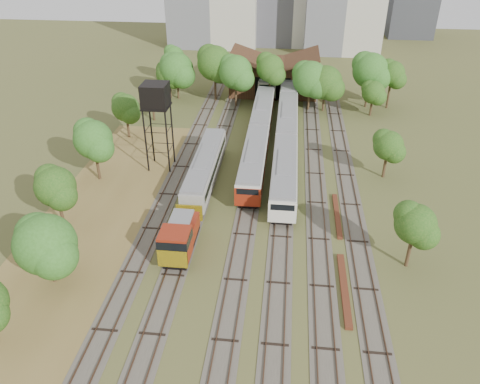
# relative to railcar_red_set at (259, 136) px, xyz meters

# --- Properties ---
(ground) EXTENTS (240.00, 240.00, 0.00)m
(ground) POSITION_rel_railcar_red_set_xyz_m (2.00, -32.05, -1.98)
(ground) COLOR #475123
(ground) RESTS_ON ground
(dry_grass_patch) EXTENTS (14.00, 60.00, 0.04)m
(dry_grass_patch) POSITION_rel_railcar_red_set_xyz_m (-16.00, -24.05, -1.96)
(dry_grass_patch) COLOR brown
(dry_grass_patch) RESTS_ON ground
(tracks) EXTENTS (24.60, 80.00, 0.19)m
(tracks) POSITION_rel_railcar_red_set_xyz_m (1.33, -7.05, -1.94)
(tracks) COLOR #4C473D
(tracks) RESTS_ON ground
(railcar_red_set) EXTENTS (3.03, 34.57, 3.74)m
(railcar_red_set) POSITION_rel_railcar_red_set_xyz_m (0.00, 0.00, 0.00)
(railcar_red_set) COLOR black
(railcar_red_set) RESTS_ON ground
(railcar_green_set) EXTENTS (3.08, 52.07, 3.81)m
(railcar_green_set) POSITION_rel_railcar_red_set_xyz_m (4.00, 5.85, 0.04)
(railcar_green_set) COLOR black
(railcar_green_set) RESTS_ON ground
(railcar_rear) EXTENTS (3.23, 16.08, 4.00)m
(railcar_rear) POSITION_rel_railcar_red_set_xyz_m (0.00, 27.25, 0.14)
(railcar_rear) COLOR black
(railcar_rear) RESTS_ON ground
(shunter_locomotive) EXTENTS (2.90, 8.10, 3.80)m
(shunter_locomotive) POSITION_rel_railcar_red_set_xyz_m (-6.00, -25.43, -0.14)
(shunter_locomotive) COLOR black
(shunter_locomotive) RESTS_ON ground
(old_grey_coach) EXTENTS (2.85, 18.00, 3.52)m
(old_grey_coach) POSITION_rel_railcar_red_set_xyz_m (-6.00, -10.50, -0.06)
(old_grey_coach) COLOR black
(old_grey_coach) RESTS_ON ground
(water_tower) EXTENTS (3.33, 3.33, 11.50)m
(water_tower) POSITION_rel_railcar_red_set_xyz_m (-12.58, -7.18, 7.72)
(water_tower) COLOR black
(water_tower) RESTS_ON ground
(rail_pile_near) EXTENTS (0.65, 9.69, 0.32)m
(rail_pile_near) POSITION_rel_railcar_red_set_xyz_m (10.00, -29.13, -1.82)
(rail_pile_near) COLOR #5E2D1B
(rail_pile_near) RESTS_ON ground
(rail_pile_far) EXTENTS (0.56, 8.91, 0.29)m
(rail_pile_far) POSITION_rel_railcar_red_set_xyz_m (10.20, -16.97, -1.83)
(rail_pile_far) COLOR #5E2D1B
(rail_pile_far) RESTS_ON ground
(maintenance_shed) EXTENTS (16.45, 11.55, 7.58)m
(maintenance_shed) POSITION_rel_railcar_red_set_xyz_m (1.00, 25.93, 0.94)
(maintenance_shed) COLOR #3B2015
(maintenance_shed) RESTS_ON ground
(tree_band_left) EXTENTS (8.10, 70.92, 8.00)m
(tree_band_left) POSITION_rel_railcar_red_set_xyz_m (-18.43, -8.30, 2.74)
(tree_band_left) COLOR #382616
(tree_band_left) RESTS_ON ground
(tree_band_far) EXTENTS (42.83, 9.44, 9.89)m
(tree_band_far) POSITION_rel_railcar_red_set_xyz_m (1.45, 18.10, 3.96)
(tree_band_far) COLOR #382616
(tree_band_far) RESTS_ON ground
(tree_band_right) EXTENTS (5.46, 43.69, 6.83)m
(tree_band_right) POSITION_rel_railcar_red_set_xyz_m (16.98, -6.04, 2.49)
(tree_band_right) COLOR #382616
(tree_band_right) RESTS_ON ground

